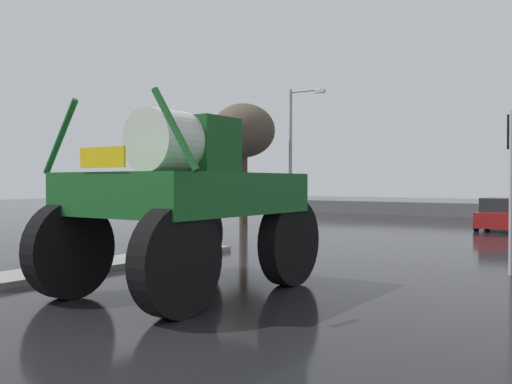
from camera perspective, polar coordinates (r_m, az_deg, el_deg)
ground_plane at (r=21.60m, az=13.84°, el=-5.03°), size 120.00×120.00×0.00m
median_island at (r=15.75m, az=-14.61°, el=-7.01°), size 1.45×9.10×0.15m
oversize_sprayer at (r=11.70m, az=-7.13°, el=-0.79°), size 3.99×5.58×3.85m
sedan_ahead at (r=29.03m, az=23.54°, el=-2.13°), size 1.96×4.14×1.52m
traffic_signal_near_left at (r=19.59m, az=-6.62°, el=2.96°), size 0.24×0.54×4.02m
streetlight_far_left at (r=30.61m, az=3.81°, el=4.47°), size 2.14×0.24×7.28m
bare_tree_left at (r=30.30m, az=-1.29°, el=6.11°), size 3.39×3.39×6.46m
roadside_barrier at (r=38.09m, az=22.54°, el=-1.79°), size 28.11×0.24×0.90m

